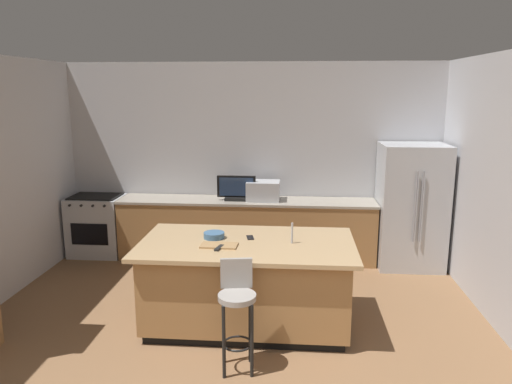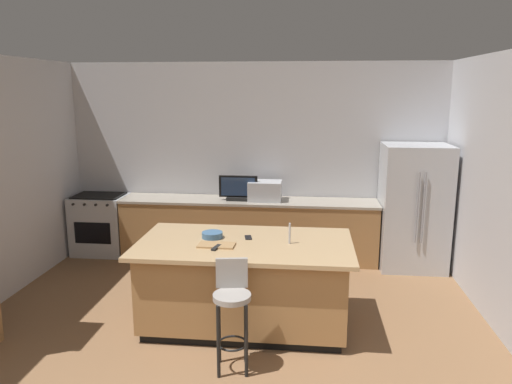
# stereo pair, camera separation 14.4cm
# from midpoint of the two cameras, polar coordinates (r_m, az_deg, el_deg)

# --- Properties ---
(wall_back) EXTENTS (6.12, 0.12, 2.90)m
(wall_back) POSITION_cam_midpoint_polar(r_m,az_deg,el_deg) (7.40, 0.41, 3.84)
(wall_back) COLOR #BCBCC1
(wall_back) RESTS_ON ground_plane
(counter_back) EXTENTS (3.79, 0.62, 0.90)m
(counter_back) POSITION_cam_midpoint_polar(r_m,az_deg,el_deg) (7.25, -0.33, -4.39)
(counter_back) COLOR #9E7042
(counter_back) RESTS_ON ground_plane
(kitchen_island) EXTENTS (2.25, 1.25, 0.93)m
(kitchen_island) POSITION_cam_midpoint_polar(r_m,az_deg,el_deg) (5.26, -0.53, -10.65)
(kitchen_island) COLOR black
(kitchen_island) RESTS_ON ground_plane
(refrigerator) EXTENTS (0.90, 0.82, 1.76)m
(refrigerator) POSITION_cam_midpoint_polar(r_m,az_deg,el_deg) (7.19, 18.58, -1.67)
(refrigerator) COLOR #B7BABF
(refrigerator) RESTS_ON ground_plane
(range_oven) EXTENTS (0.79, 0.63, 0.92)m
(range_oven) POSITION_cam_midpoint_polar(r_m,az_deg,el_deg) (7.84, -17.31, -3.64)
(range_oven) COLOR #B7BABF
(range_oven) RESTS_ON ground_plane
(microwave) EXTENTS (0.48, 0.36, 0.28)m
(microwave) POSITION_cam_midpoint_polar(r_m,az_deg,el_deg) (7.08, 1.65, 0.15)
(microwave) COLOR #B7BABF
(microwave) RESTS_ON counter_back
(tv_monitor) EXTENTS (0.56, 0.16, 0.37)m
(tv_monitor) POSITION_cam_midpoint_polar(r_m,az_deg,el_deg) (7.07, -1.52, 0.35)
(tv_monitor) COLOR black
(tv_monitor) RESTS_ON counter_back
(sink_faucet_back) EXTENTS (0.02, 0.02, 0.24)m
(sink_faucet_back) POSITION_cam_midpoint_polar(r_m,az_deg,el_deg) (7.22, -0.75, 0.20)
(sink_faucet_back) COLOR #B2B2B7
(sink_faucet_back) RESTS_ON counter_back
(sink_faucet_island) EXTENTS (0.02, 0.02, 0.22)m
(sink_faucet_island) POSITION_cam_midpoint_polar(r_m,az_deg,el_deg) (5.04, 4.81, -4.87)
(sink_faucet_island) COLOR #B2B2B7
(sink_faucet_island) RESTS_ON kitchen_island
(bar_stool_center) EXTENTS (0.34, 0.36, 1.01)m
(bar_stool_center) POSITION_cam_midpoint_polar(r_m,az_deg,el_deg) (4.44, -1.89, -13.17)
(bar_stool_center) COLOR gray
(bar_stool_center) RESTS_ON ground_plane
(fruit_bowl) EXTENTS (0.22, 0.22, 0.06)m
(fruit_bowl) POSITION_cam_midpoint_polar(r_m,az_deg,el_deg) (5.24, -4.39, -5.07)
(fruit_bowl) COLOR #3F668C
(fruit_bowl) RESTS_ON kitchen_island
(cell_phone) EXTENTS (0.10, 0.16, 0.01)m
(cell_phone) POSITION_cam_midpoint_polar(r_m,az_deg,el_deg) (5.24, -0.13, -5.38)
(cell_phone) COLOR black
(cell_phone) RESTS_ON kitchen_island
(tv_remote) EXTENTS (0.08, 0.18, 0.02)m
(tv_remote) POSITION_cam_midpoint_polar(r_m,az_deg,el_deg) (4.91, -3.86, -6.54)
(tv_remote) COLOR black
(tv_remote) RESTS_ON kitchen_island
(cutting_board) EXTENTS (0.38, 0.21, 0.02)m
(cutting_board) POSITION_cam_midpoint_polar(r_m,az_deg,el_deg) (4.98, -3.85, -6.25)
(cutting_board) COLOR #A87F51
(cutting_board) RESTS_ON kitchen_island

